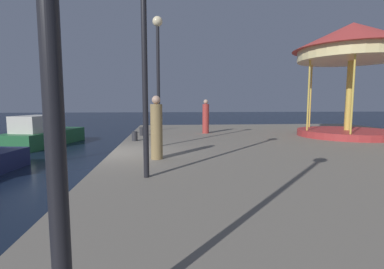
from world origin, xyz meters
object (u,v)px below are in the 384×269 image
at_px(motorboat_green, 42,134).
at_px(person_by_the_water, 157,130).
at_px(lamp_post_far_end, 158,60).
at_px(person_mid_promenade, 206,117).
at_px(bollard_center, 135,136).
at_px(bollard_north, 142,131).
at_px(lamp_post_mid_promenade, 144,27).
at_px(carousel, 352,52).

distance_m(motorboat_green, person_by_the_water, 10.84).
height_order(lamp_post_far_end, person_mid_promenade, lamp_post_far_end).
bearing_deg(bollard_center, bollard_north, 85.46).
distance_m(motorboat_green, bollard_center, 7.21).
distance_m(motorboat_green, bollard_north, 6.31).
xyz_separation_m(bollard_north, person_by_the_water, (0.88, -5.92, 0.65)).
bearing_deg(person_mid_promenade, bollard_north, -166.30).
bearing_deg(person_by_the_water, lamp_post_mid_promenade, -94.64).
bearing_deg(bollard_center, motorboat_green, 140.90).
height_order(lamp_post_far_end, person_by_the_water, lamp_post_far_end).
bearing_deg(lamp_post_mid_promenade, person_by_the_water, 85.36).
relative_size(lamp_post_far_end, person_by_the_water, 2.56).
xyz_separation_m(motorboat_green, lamp_post_far_end, (6.64, -6.11, 3.32)).
bearing_deg(bollard_center, person_mid_promenade, 38.86).
bearing_deg(person_mid_promenade, bollard_center, -141.14).
bearing_deg(person_by_the_water, lamp_post_far_end, 89.68).
bearing_deg(lamp_post_mid_promenade, motorboat_green, 121.47).
xyz_separation_m(carousel, person_by_the_water, (-8.90, -4.73, -3.07)).
bearing_deg(lamp_post_far_end, bollard_center, 123.74).
bearing_deg(lamp_post_far_end, lamp_post_mid_promenade, -92.31).
height_order(motorboat_green, carousel, carousel).
bearing_deg(carousel, lamp_post_far_end, -165.33).
xyz_separation_m(person_by_the_water, person_mid_promenade, (2.36, 6.71, -0.02)).
xyz_separation_m(carousel, lamp_post_mid_promenade, (-9.07, -6.77, -0.76)).
relative_size(carousel, person_mid_promenade, 3.00).
distance_m(carousel, bollard_north, 10.54).
height_order(carousel, person_mid_promenade, carousel).
height_order(lamp_post_far_end, bollard_north, lamp_post_far_end).
relative_size(carousel, bollard_north, 13.25).
relative_size(lamp_post_far_end, bollard_center, 11.61).
relative_size(lamp_post_mid_promenade, person_mid_promenade, 2.65).
xyz_separation_m(lamp_post_far_end, person_by_the_water, (-0.01, -2.40, -2.29)).
xyz_separation_m(motorboat_green, bollard_north, (5.74, -2.59, 0.37)).
bearing_deg(person_mid_promenade, person_by_the_water, -109.36).
xyz_separation_m(lamp_post_mid_promenade, person_by_the_water, (0.17, 2.04, -2.31)).
xyz_separation_m(bollard_center, person_by_the_water, (1.04, -3.98, 0.65)).
height_order(carousel, bollard_center, carousel).
height_order(carousel, lamp_post_far_end, carousel).
distance_m(bollard_north, person_by_the_water, 6.02).
bearing_deg(person_by_the_water, person_mid_promenade, 70.64).
bearing_deg(person_by_the_water, carousel, 27.98).
bearing_deg(motorboat_green, lamp_post_mid_promenade, -58.53).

